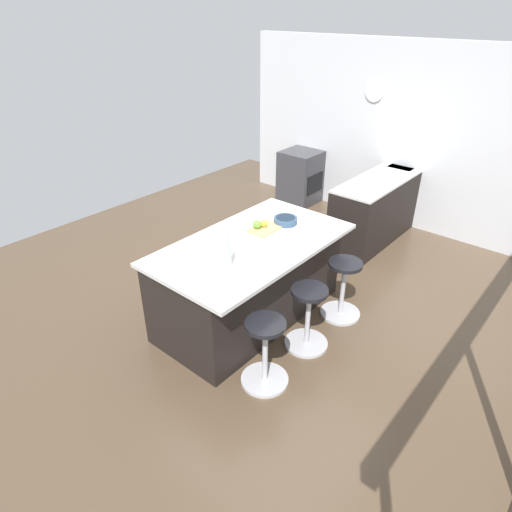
% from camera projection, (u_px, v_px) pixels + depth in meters
% --- Properties ---
extents(ground_plane, '(7.78, 7.78, 0.00)m').
position_uv_depth(ground_plane, '(281.00, 303.00, 5.16)').
color(ground_plane, brown).
extents(interior_partition_left, '(0.15, 5.57, 2.63)m').
position_uv_depth(interior_partition_left, '(409.00, 138.00, 6.49)').
color(interior_partition_left, silver).
rests_on(interior_partition_left, ground_plane).
extents(sink_cabinet, '(2.59, 0.60, 1.20)m').
position_uv_depth(sink_cabinet, '(390.00, 200.00, 6.67)').
color(sink_cabinet, black).
rests_on(sink_cabinet, ground_plane).
extents(oven_range, '(0.60, 0.61, 0.89)m').
position_uv_depth(oven_range, '(300.00, 177.00, 7.61)').
color(oven_range, '#38383D').
rests_on(oven_range, ground_plane).
extents(kitchen_island, '(2.10, 1.18, 0.93)m').
position_uv_depth(kitchen_island, '(249.00, 279.00, 4.75)').
color(kitchen_island, black).
rests_on(kitchen_island, ground_plane).
extents(stool_by_window, '(0.44, 0.44, 0.67)m').
position_uv_depth(stool_by_window, '(343.00, 291.00, 4.83)').
color(stool_by_window, '#B7B7BC').
rests_on(stool_by_window, ground_plane).
extents(stool_middle, '(0.44, 0.44, 0.67)m').
position_uv_depth(stool_middle, '(308.00, 319.00, 4.39)').
color(stool_middle, '#B7B7BC').
rests_on(stool_middle, ground_plane).
extents(stool_near_camera, '(0.44, 0.44, 0.67)m').
position_uv_depth(stool_near_camera, '(265.00, 354.00, 3.95)').
color(stool_near_camera, '#B7B7BC').
rests_on(stool_near_camera, ground_plane).
extents(cutting_board, '(0.36, 0.24, 0.02)m').
position_uv_depth(cutting_board, '(265.00, 229.00, 4.74)').
color(cutting_board, tan).
rests_on(cutting_board, kitchen_island).
extents(apple_green, '(0.09, 0.09, 0.09)m').
position_uv_depth(apple_green, '(257.00, 225.00, 4.70)').
color(apple_green, '#609E2D').
rests_on(apple_green, cutting_board).
extents(apple_yellow, '(0.08, 0.08, 0.08)m').
position_uv_depth(apple_yellow, '(264.00, 223.00, 4.74)').
color(apple_yellow, gold).
rests_on(apple_yellow, cutting_board).
extents(water_bottle, '(0.06, 0.06, 0.31)m').
position_uv_depth(water_bottle, '(228.00, 254.00, 4.03)').
color(water_bottle, silver).
rests_on(water_bottle, kitchen_island).
extents(fruit_bowl, '(0.26, 0.26, 0.07)m').
position_uv_depth(fruit_bowl, '(286.00, 220.00, 4.86)').
color(fruit_bowl, '#334C6B').
rests_on(fruit_bowl, kitchen_island).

